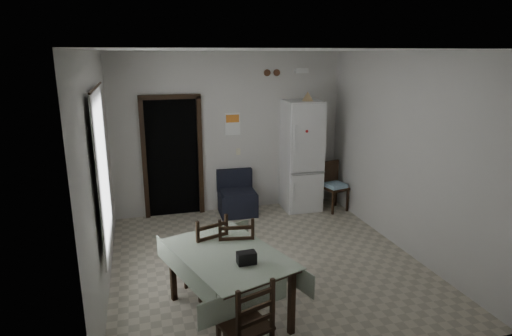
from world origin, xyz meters
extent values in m
plane|color=#A39B85|center=(0.00, 0.00, 0.00)|extent=(4.50, 4.50, 0.00)
cube|color=black|center=(-1.05, 2.46, 1.05)|extent=(0.90, 0.45, 2.10)
cube|color=black|center=(-1.54, 2.22, 1.05)|extent=(0.08, 0.10, 2.18)
cube|color=black|center=(-0.56, 2.22, 1.05)|extent=(0.08, 0.10, 2.18)
cube|color=black|center=(-1.05, 2.22, 2.14)|extent=(1.06, 0.10, 0.08)
cube|color=silver|center=(-2.15, -0.20, 1.55)|extent=(0.10, 1.20, 1.60)
cube|color=silver|center=(-2.04, -0.20, 1.55)|extent=(0.02, 1.45, 1.85)
cylinder|color=black|center=(-2.03, -0.20, 2.50)|extent=(0.02, 1.60, 0.02)
cube|color=white|center=(0.05, 2.24, 1.62)|extent=(0.28, 0.02, 0.40)
cube|color=orange|center=(0.05, 2.23, 1.72)|extent=(0.24, 0.01, 0.14)
cube|color=beige|center=(0.15, 2.24, 1.10)|extent=(0.08, 0.02, 0.12)
cylinder|color=brown|center=(0.70, 2.23, 2.52)|extent=(0.12, 0.03, 0.12)
cylinder|color=brown|center=(0.88, 2.23, 2.52)|extent=(0.12, 0.03, 0.12)
cube|color=white|center=(1.35, 2.21, 2.55)|extent=(0.25, 0.07, 0.09)
cone|color=tan|center=(1.33, 1.84, 2.12)|extent=(0.21, 0.21, 0.16)
cube|color=black|center=(-0.64, -1.40, 0.83)|extent=(0.20, 0.12, 0.13)
camera|label=1|loc=(-1.63, -5.26, 2.87)|focal=30.00mm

